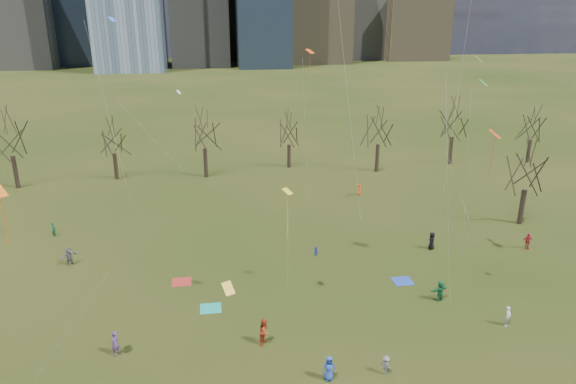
{
  "coord_description": "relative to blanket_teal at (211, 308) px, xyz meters",
  "views": [
    {
      "loc": [
        -6.31,
        -28.28,
        21.1
      ],
      "look_at": [
        0.0,
        12.0,
        7.0
      ],
      "focal_mm": 32.0,
      "sensor_mm": 36.0,
      "label": 1
    }
  ],
  "objects": [
    {
      "name": "ground",
      "position": [
        6.87,
        -6.13,
        -0.01
      ],
      "size": [
        500.0,
        500.0,
        0.0
      ],
      "primitive_type": "plane",
      "color": "black",
      "rests_on": "ground"
    },
    {
      "name": "bare_tree_row",
      "position": [
        6.78,
        31.09,
        6.1
      ],
      "size": [
        113.04,
        29.8,
        9.5
      ],
      "color": "black",
      "rests_on": "ground"
    },
    {
      "name": "blanket_teal",
      "position": [
        0.0,
        0.0,
        0.0
      ],
      "size": [
        1.6,
        1.5,
        0.03
      ],
      "primitive_type": "cube",
      "color": "teal",
      "rests_on": "ground"
    },
    {
      "name": "blanket_navy",
      "position": [
        15.95,
        1.78,
        0.0
      ],
      "size": [
        1.6,
        1.5,
        0.03
      ],
      "primitive_type": "cube",
      "color": "#2443A8",
      "rests_on": "ground"
    },
    {
      "name": "blanket_crimson",
      "position": [
        -2.34,
        4.49,
        0.0
      ],
      "size": [
        1.6,
        1.5,
        0.03
      ],
      "primitive_type": "cube",
      "color": "#AC2B22",
      "rests_on": "ground"
    },
    {
      "name": "person_0",
      "position": [
        7.02,
        -9.22,
        0.8
      ],
      "size": [
        0.82,
        0.55,
        1.64
      ],
      "primitive_type": "imported",
      "rotation": [
        0.0,
        0.0,
        6.24
      ],
      "color": "#294EB3",
      "rests_on": "ground"
    },
    {
      "name": "person_1",
      "position": [
        20.98,
        -5.56,
        0.75
      ],
      "size": [
        0.66,
        0.63,
        1.53
      ],
      "primitive_type": "imported",
      "rotation": [
        0.0,
        0.0,
        0.67
      ],
      "color": "silver",
      "rests_on": "ground"
    },
    {
      "name": "person_2",
      "position": [
        3.59,
        -4.98,
        0.92
      ],
      "size": [
        1.08,
        1.15,
        1.88
      ],
      "primitive_type": "imported",
      "rotation": [
        0.0,
        0.0,
        1.02
      ],
      "color": "#B63A1A",
      "rests_on": "ground"
    },
    {
      "name": "person_3",
      "position": [
        10.63,
        -9.22,
        0.61
      ],
      "size": [
        0.88,
        0.92,
        1.26
      ],
      "primitive_type": "imported",
      "rotation": [
        0.0,
        0.0,
        2.28
      ],
      "color": "slate",
      "rests_on": "ground"
    },
    {
      "name": "person_5",
      "position": [
        17.67,
        -1.56,
        0.83
      ],
      "size": [
        1.64,
        0.94,
        1.68
      ],
      "primitive_type": "imported",
      "rotation": [
        0.0,
        0.0,
        3.44
      ],
      "color": "#19703E",
      "rests_on": "ground"
    },
    {
      "name": "person_6",
      "position": [
        20.9,
        7.32,
        0.84
      ],
      "size": [
        0.9,
        1.0,
        1.72
      ],
      "primitive_type": "imported",
      "rotation": [
        0.0,
        0.0,
        4.16
      ],
      "color": "black",
      "rests_on": "ground"
    },
    {
      "name": "person_7",
      "position": [
        -6.21,
        -4.69,
        0.87
      ],
      "size": [
        0.69,
        0.77,
        1.77
      ],
      "primitive_type": "imported",
      "rotation": [
        0.0,
        0.0,
        4.17
      ],
      "color": "#7B4F9E",
      "rests_on": "ground"
    },
    {
      "name": "person_8",
      "position": [
        9.72,
        7.47,
        0.47
      ],
      "size": [
        0.6,
        0.59,
        0.98
      ],
      "primitive_type": "imported",
      "rotation": [
        0.0,
        0.0,
        5.56
      ],
      "color": "#2849AF",
      "rests_on": "ground"
    },
    {
      "name": "person_10",
      "position": [
        29.92,
        5.97,
        0.78
      ],
      "size": [
        0.97,
        0.51,
        1.59
      ],
      "primitive_type": "imported",
      "rotation": [
        0.0,
        0.0,
        6.15
      ],
      "color": "#B5192B",
      "rests_on": "ground"
    },
    {
      "name": "person_11",
      "position": [
        -12.27,
        9.23,
        0.84
      ],
      "size": [
        1.58,
        1.34,
        1.71
      ],
      "primitive_type": "imported",
      "rotation": [
        0.0,
        0.0,
        0.63
      ],
      "color": "slate",
      "rests_on": "ground"
    },
    {
      "name": "person_12",
      "position": [
        18.56,
        23.42,
        0.67
      ],
      "size": [
        0.58,
        0.76,
        1.38
      ],
      "primitive_type": "imported",
      "rotation": [
        0.0,
        0.0,
        1.34
      ],
      "color": "#F5541B",
      "rests_on": "ground"
    },
    {
      "name": "person_13",
      "position": [
        -15.33,
        15.95,
        0.77
      ],
      "size": [
        0.68,
        0.66,
        1.58
      ],
      "primitive_type": "imported",
      "rotation": [
        0.0,
        0.0,
        2.43
      ],
      "color": "#176938",
      "rests_on": "ground"
    },
    {
      "name": "kites_airborne",
      "position": [
        6.18,
        5.65,
        13.3
      ],
      "size": [
        58.45,
        53.9,
        34.52
      ],
      "color": "orange",
      "rests_on": "ground"
    }
  ]
}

